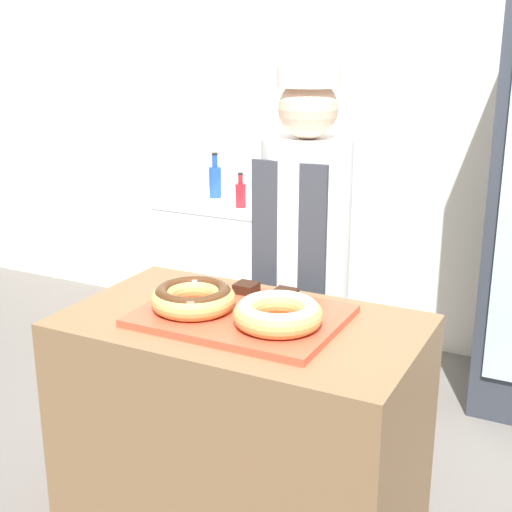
# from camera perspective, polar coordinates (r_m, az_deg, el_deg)

# --- Properties ---
(wall_back) EXTENTS (8.00, 0.06, 2.70)m
(wall_back) POSITION_cam_1_polar(r_m,az_deg,el_deg) (4.09, 13.26, 10.79)
(wall_back) COLOR silver
(wall_back) RESTS_ON ground_plane
(display_counter) EXTENTS (1.11, 0.65, 0.92)m
(display_counter) POSITION_cam_1_polar(r_m,az_deg,el_deg) (2.44, -1.10, -15.20)
(display_counter) COLOR brown
(display_counter) RESTS_ON ground_plane
(serving_tray) EXTENTS (0.62, 0.45, 0.02)m
(serving_tray) POSITION_cam_1_polar(r_m,az_deg,el_deg) (2.22, -1.17, -4.82)
(serving_tray) COLOR #D84C33
(serving_tray) RESTS_ON display_counter
(donut_chocolate_glaze) EXTENTS (0.27, 0.27, 0.08)m
(donut_chocolate_glaze) POSITION_cam_1_polar(r_m,az_deg,el_deg) (2.24, -5.05, -3.27)
(donut_chocolate_glaze) COLOR tan
(donut_chocolate_glaze) RESTS_ON serving_tray
(donut_light_glaze) EXTENTS (0.27, 0.27, 0.08)m
(donut_light_glaze) POSITION_cam_1_polar(r_m,az_deg,el_deg) (2.11, 1.77, -4.55)
(donut_light_glaze) COLOR tan
(donut_light_glaze) RESTS_ON serving_tray
(brownie_back_left) EXTENTS (0.07, 0.07, 0.03)m
(brownie_back_left) POSITION_cam_1_polar(r_m,az_deg,el_deg) (2.38, -0.78, -2.56)
(brownie_back_left) COLOR black
(brownie_back_left) RESTS_ON serving_tray
(brownie_back_right) EXTENTS (0.07, 0.07, 0.03)m
(brownie_back_right) POSITION_cam_1_polar(r_m,az_deg,el_deg) (2.33, 2.33, -3.09)
(brownie_back_right) COLOR black
(brownie_back_right) RESTS_ON serving_tray
(baker_person) EXTENTS (0.34, 0.34, 1.67)m
(baker_person) POSITION_cam_1_polar(r_m,az_deg,el_deg) (2.76, 3.85, -1.48)
(baker_person) COLOR #4C4C51
(baker_person) RESTS_ON ground_plane
(chest_freezer) EXTENTS (0.89, 0.67, 0.86)m
(chest_freezer) POSITION_cam_1_polar(r_m,az_deg,el_deg) (4.22, -0.50, -1.32)
(chest_freezer) COLOR white
(chest_freezer) RESTS_ON ground_plane
(bottle_blue) EXTENTS (0.07, 0.07, 0.26)m
(bottle_blue) POSITION_cam_1_polar(r_m,az_deg,el_deg) (4.22, -3.29, 6.07)
(bottle_blue) COLOR #1E4CB2
(bottle_blue) RESTS_ON chest_freezer
(bottle_red) EXTENTS (0.06, 0.06, 0.19)m
(bottle_red) POSITION_cam_1_polar(r_m,az_deg,el_deg) (3.96, -1.24, 4.98)
(bottle_red) COLOR red
(bottle_red) RESTS_ON chest_freezer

